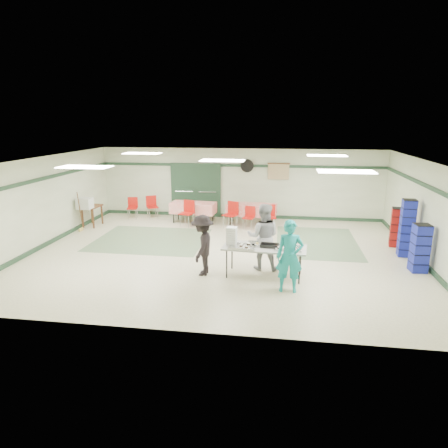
# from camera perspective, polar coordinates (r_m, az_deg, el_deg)

# --- Properties ---
(floor) EXTENTS (11.00, 11.00, 0.00)m
(floor) POSITION_cam_1_polar(r_m,az_deg,el_deg) (11.65, -0.22, -4.17)
(floor) COLOR beige
(floor) RESTS_ON ground
(ceiling) EXTENTS (11.00, 11.00, 0.00)m
(ceiling) POSITION_cam_1_polar(r_m,az_deg,el_deg) (11.08, -0.23, 9.16)
(ceiling) COLOR white
(ceiling) RESTS_ON wall_back
(wall_back) EXTENTS (11.00, 0.00, 11.00)m
(wall_back) POSITION_cam_1_polar(r_m,az_deg,el_deg) (15.68, 2.21, 5.81)
(wall_back) COLOR beige
(wall_back) RESTS_ON floor
(wall_front) EXTENTS (11.00, 0.00, 11.00)m
(wall_front) POSITION_cam_1_polar(r_m,az_deg,el_deg) (7.03, -5.67, -5.46)
(wall_front) COLOR beige
(wall_front) RESTS_ON floor
(wall_left) EXTENTS (0.00, 9.00, 9.00)m
(wall_left) POSITION_cam_1_polar(r_m,az_deg,el_deg) (13.25, -24.50, 2.85)
(wall_left) COLOR beige
(wall_left) RESTS_ON floor
(wall_right) EXTENTS (0.00, 9.00, 9.00)m
(wall_right) POSITION_cam_1_polar(r_m,az_deg,el_deg) (11.82, 27.18, 1.25)
(wall_right) COLOR beige
(wall_right) RESTS_ON floor
(trim_back) EXTENTS (11.00, 0.06, 0.10)m
(trim_back) POSITION_cam_1_polar(r_m,az_deg,el_deg) (15.55, 2.23, 8.34)
(trim_back) COLOR #203B28
(trim_back) RESTS_ON wall_back
(baseboard_back) EXTENTS (11.00, 0.06, 0.12)m
(baseboard_back) POSITION_cam_1_polar(r_m,az_deg,el_deg) (15.90, 2.16, 1.19)
(baseboard_back) COLOR #203B28
(baseboard_back) RESTS_ON floor
(trim_left) EXTENTS (0.06, 9.00, 0.10)m
(trim_left) POSITION_cam_1_polar(r_m,az_deg,el_deg) (13.12, -24.71, 5.84)
(trim_left) COLOR #203B28
(trim_left) RESTS_ON wall_back
(baseboard_left) EXTENTS (0.06, 9.00, 0.12)m
(baseboard_left) POSITION_cam_1_polar(r_m,az_deg,el_deg) (13.53, -23.82, -2.50)
(baseboard_left) COLOR #203B28
(baseboard_left) RESTS_ON floor
(trim_right) EXTENTS (0.06, 9.00, 0.10)m
(trim_right) POSITION_cam_1_polar(r_m,az_deg,el_deg) (11.69, 27.44, 4.59)
(trim_right) COLOR #203B28
(trim_right) RESTS_ON wall_back
(baseboard_right) EXTENTS (0.06, 9.00, 0.12)m
(baseboard_right) POSITION_cam_1_polar(r_m,az_deg,el_deg) (12.14, 26.34, -4.67)
(baseboard_right) COLOR #203B28
(baseboard_right) RESTS_ON floor
(green_patch_a) EXTENTS (3.50, 3.00, 0.01)m
(green_patch_a) POSITION_cam_1_polar(r_m,az_deg,el_deg) (13.15, -10.41, -2.19)
(green_patch_a) COLOR slate
(green_patch_a) RESTS_ON floor
(green_patch_b) EXTENTS (2.50, 3.50, 0.01)m
(green_patch_b) POSITION_cam_1_polar(r_m,az_deg,el_deg) (13.01, 13.08, -2.52)
(green_patch_b) COLOR slate
(green_patch_b) RESTS_ON floor
(double_door_left) EXTENTS (0.90, 0.06, 2.10)m
(double_door_left) POSITION_cam_1_polar(r_m,az_deg,el_deg) (16.05, -5.68, 4.86)
(double_door_left) COLOR gray
(double_door_left) RESTS_ON floor
(double_door_right) EXTENTS (0.90, 0.06, 2.10)m
(double_door_right) POSITION_cam_1_polar(r_m,az_deg,el_deg) (15.85, -2.33, 4.80)
(double_door_right) COLOR gray
(double_door_right) RESTS_ON floor
(door_frame) EXTENTS (2.00, 0.03, 2.15)m
(door_frame) POSITION_cam_1_polar(r_m,az_deg,el_deg) (15.92, -4.05, 4.82)
(door_frame) COLOR #203B28
(door_frame) RESTS_ON floor
(wall_fan) EXTENTS (0.50, 0.10, 0.50)m
(wall_fan) POSITION_cam_1_polar(r_m,az_deg,el_deg) (15.50, 3.33, 8.30)
(wall_fan) COLOR black
(wall_fan) RESTS_ON wall_back
(scroll_banner) EXTENTS (0.80, 0.02, 0.60)m
(scroll_banner) POSITION_cam_1_polar(r_m,az_deg,el_deg) (15.46, 7.79, 7.43)
(scroll_banner) COLOR tan
(scroll_banner) RESTS_ON wall_back
(serving_table) EXTENTS (2.08, 0.97, 0.76)m
(serving_table) POSITION_cam_1_polar(r_m,az_deg,el_deg) (9.81, 5.80, -3.48)
(serving_table) COLOR #A5A5A0
(serving_table) RESTS_ON floor
(sheet_tray_right) EXTENTS (0.66, 0.52, 0.02)m
(sheet_tray_right) POSITION_cam_1_polar(r_m,az_deg,el_deg) (9.69, 9.15, -3.51)
(sheet_tray_right) COLOR silver
(sheet_tray_right) RESTS_ON serving_table
(sheet_tray_mid) EXTENTS (0.60, 0.47, 0.02)m
(sheet_tray_mid) POSITION_cam_1_polar(r_m,az_deg,el_deg) (9.90, 5.00, -2.96)
(sheet_tray_mid) COLOR silver
(sheet_tray_mid) RESTS_ON serving_table
(sheet_tray_left) EXTENTS (0.67, 0.53, 0.02)m
(sheet_tray_left) POSITION_cam_1_polar(r_m,az_deg,el_deg) (9.71, 2.65, -3.28)
(sheet_tray_left) COLOR silver
(sheet_tray_left) RESTS_ON serving_table
(baking_pan) EXTENTS (0.46, 0.31, 0.08)m
(baking_pan) POSITION_cam_1_polar(r_m,az_deg,el_deg) (9.79, 6.52, -3.05)
(baking_pan) COLOR black
(baking_pan) RESTS_ON serving_table
(foam_box_stack) EXTENTS (0.26, 0.24, 0.44)m
(foam_box_stack) POSITION_cam_1_polar(r_m,az_deg,el_deg) (9.87, 1.11, -1.70)
(foam_box_stack) COLOR white
(foam_box_stack) RESTS_ON serving_table
(volunteer_teal) EXTENTS (0.60, 0.39, 1.65)m
(volunteer_teal) POSITION_cam_1_polar(r_m,az_deg,el_deg) (9.00, 9.37, -4.60)
(volunteer_teal) COLOR teal
(volunteer_teal) RESTS_ON floor
(volunteer_grey) EXTENTS (0.85, 0.67, 1.73)m
(volunteer_grey) POSITION_cam_1_polar(r_m,az_deg,el_deg) (10.25, 5.62, -1.83)
(volunteer_grey) COLOR #9A999F
(volunteer_grey) RESTS_ON floor
(volunteer_dark) EXTENTS (0.59, 1.00, 1.52)m
(volunteer_dark) POSITION_cam_1_polar(r_m,az_deg,el_deg) (9.88, -3.08, -3.04)
(volunteer_dark) COLOR black
(volunteer_dark) RESTS_ON floor
(dining_table_a) EXTENTS (1.84, 0.89, 0.77)m
(dining_table_a) POSITION_cam_1_polar(r_m,az_deg,el_deg) (14.72, 3.96, 2.11)
(dining_table_a) COLOR red
(dining_table_a) RESTS_ON floor
(dining_table_b) EXTENTS (1.71, 0.88, 0.77)m
(dining_table_b) POSITION_cam_1_polar(r_m,az_deg,el_deg) (15.04, -4.43, 2.37)
(dining_table_b) COLOR red
(dining_table_b) RESTS_ON floor
(chair_a) EXTENTS (0.45, 0.45, 0.80)m
(chair_a) POSITION_cam_1_polar(r_m,az_deg,el_deg) (14.19, 3.65, 1.28)
(chair_a) COLOR red
(chair_a) RESTS_ON floor
(chair_b) EXTENTS (0.58, 0.58, 0.95)m
(chair_b) POSITION_cam_1_polar(r_m,az_deg,el_deg) (14.24, 1.10, 1.75)
(chair_b) COLOR red
(chair_b) RESTS_ON floor
(chair_c) EXTENTS (0.46, 0.46, 0.87)m
(chair_c) POSITION_cam_1_polar(r_m,az_deg,el_deg) (14.15, 6.54, 1.37)
(chair_c) COLOR red
(chair_c) RESTS_ON floor
(chair_d) EXTENTS (0.55, 0.55, 0.94)m
(chair_d) POSITION_cam_1_polar(r_m,az_deg,el_deg) (14.52, -5.19, 1.95)
(chair_d) COLOR red
(chair_d) RESTS_ON floor
(chair_loose_a) EXTENTS (0.55, 0.55, 0.87)m
(chair_loose_a) POSITION_cam_1_polar(r_m,az_deg,el_deg) (15.97, -10.27, 2.76)
(chair_loose_a) COLOR red
(chair_loose_a) RESTS_ON floor
(chair_loose_b) EXTENTS (0.45, 0.45, 0.83)m
(chair_loose_b) POSITION_cam_1_polar(r_m,az_deg,el_deg) (16.04, -12.92, 2.57)
(chair_loose_b) COLOR red
(chair_loose_b) RESTS_ON floor
(crate_stack_blue_a) EXTENTS (0.41, 0.41, 1.25)m
(crate_stack_blue_a) POSITION_cam_1_polar(r_m,az_deg,el_deg) (11.22, 26.20, -3.13)
(crate_stack_blue_a) COLOR #192897
(crate_stack_blue_a) RESTS_ON floor
(crate_stack_red) EXTENTS (0.43, 0.43, 1.20)m
(crate_stack_red) POSITION_cam_1_polar(r_m,az_deg,el_deg) (13.20, 23.47, -0.44)
(crate_stack_red) COLOR #9B0F0F
(crate_stack_red) RESTS_ON floor
(crate_stack_blue_b) EXTENTS (0.39, 0.39, 1.64)m
(crate_stack_blue_b) POSITION_cam_1_polar(r_m,az_deg,el_deg) (12.28, 24.65, -0.56)
(crate_stack_blue_b) COLOR #192897
(crate_stack_blue_b) RESTS_ON floor
(printer_table) EXTENTS (0.55, 0.82, 0.74)m
(printer_table) POSITION_cam_1_polar(r_m,az_deg,el_deg) (15.24, -18.36, 2.04)
(printer_table) COLOR brown
(printer_table) RESTS_ON floor
(office_printer) EXTENTS (0.49, 0.43, 0.38)m
(office_printer) POSITION_cam_1_polar(r_m,az_deg,el_deg) (14.76, -19.27, 2.80)
(office_printer) COLOR silver
(office_printer) RESTS_ON printer_table
(broom) EXTENTS (0.05, 0.22, 1.36)m
(broom) POSITION_cam_1_polar(r_m,az_deg,el_deg) (14.65, -19.87, 1.77)
(broom) COLOR brown
(broom) RESTS_ON floor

